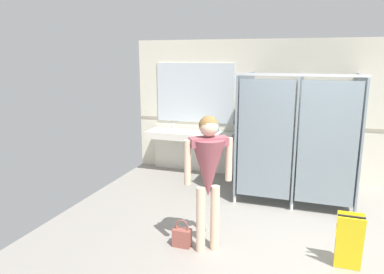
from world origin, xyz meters
The scene contains 10 objects.
ground_plane centered at (0.00, 0.00, -0.05)m, with size 7.58×6.47×0.10m, color gray.
wall_back centered at (0.00, 3.00, 1.32)m, with size 7.58×0.12×2.64m, color beige.
wall_back_tile_band centered at (0.00, 2.93, 1.05)m, with size 7.58×0.01×0.06m, color #9E937F.
vanity_counter centered at (-2.57, 2.72, 0.63)m, with size 1.72×0.56×0.97m.
mirror_panel centered at (-2.57, 2.92, 1.60)m, with size 1.62×0.02×1.18m, color silver.
bathroom_stalls centered at (-0.50, 1.96, 1.09)m, with size 1.85×1.53×2.09m.
person_standing centered at (-1.39, -0.12, 1.06)m, with size 0.56×0.56×1.67m.
handbag centered at (-1.72, -0.14, 0.12)m, with size 0.23×0.13×0.36m.
soap_dispenser centered at (-2.06, 2.80, 0.94)m, with size 0.07×0.07×0.18m.
wet_floor_sign centered at (0.20, -0.01, 0.33)m, with size 0.28×0.19×0.65m.
Camera 1 is at (-0.27, -4.02, 2.33)m, focal length 33.98 mm.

